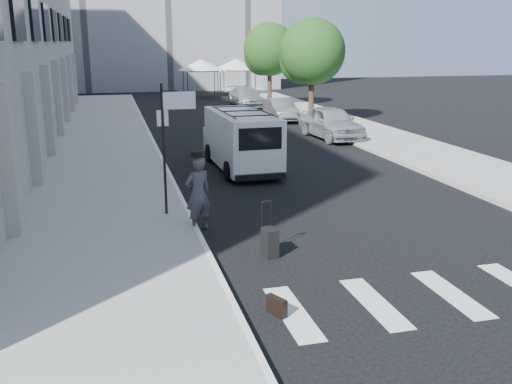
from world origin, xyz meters
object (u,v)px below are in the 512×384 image
parked_car_c (246,97)px  cargo_van (240,139)px  suitcase (270,242)px  briefcase (277,306)px  parked_car_b (281,110)px  parked_car_a (331,122)px  businessman (198,194)px

parked_car_c → cargo_van: bearing=-104.9°
suitcase → cargo_van: cargo_van is taller
briefcase → suitcase: (0.66, 2.80, 0.16)m
briefcase → parked_car_b: size_ratio=0.11×
cargo_van → parked_car_c: bearing=74.8°
suitcase → parked_car_a: (7.33, 14.74, 0.47)m
parked_car_a → suitcase: bearing=-120.5°
parked_car_c → businessman: bearing=-106.8°
suitcase → parked_car_c: bearing=70.8°
suitcase → parked_car_c: size_ratio=0.26×
briefcase → parked_car_b: parked_car_b is taller
parked_car_b → parked_car_c: (-0.26, 8.15, 0.04)m
suitcase → parked_car_c: 30.59m
cargo_van → parked_car_b: 13.74m
parked_car_c → parked_car_b: bearing=-89.2°
parked_car_a → parked_car_b: 7.00m
cargo_van → parked_car_c: 21.40m
parked_car_a → parked_car_b: bearing=90.0°
briefcase → suitcase: suitcase is taller
businessman → parked_car_a: bearing=-145.6°
parked_car_a → businessman: bearing=-128.5°
businessman → parked_car_a: (8.60, 12.54, -0.17)m
businessman → suitcase: size_ratio=1.57×
parked_car_a → parked_car_c: parked_car_a is taller
briefcase → parked_car_a: size_ratio=0.09×
parked_car_c → briefcase: bearing=-103.5°
cargo_van → parked_car_a: (5.92, 5.64, -0.32)m
cargo_van → parked_car_b: (5.42, 12.62, -0.45)m
suitcase → parked_car_a: parked_car_a is taller
businessman → cargo_van: bearing=-132.5°
suitcase → parked_car_b: parked_car_b is taller
parked_car_b → cargo_van: bearing=-110.3°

